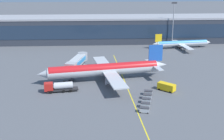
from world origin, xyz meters
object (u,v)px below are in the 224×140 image
main_airliner (105,69)px  commuter_jet_far (182,43)px  baggage_cart_2 (146,101)px  baggage_cart_1 (145,105)px  baggage_cart_4 (148,93)px  lavatory_truck (167,87)px  baggage_cart_3 (147,96)px  fuel_tanker (59,87)px  baggage_cart_0 (144,110)px

main_airliner → commuter_jet_far: 63.32m
baggage_cart_2 → main_airliner: bearing=119.5°
baggage_cart_1 → baggage_cart_4: same height
lavatory_truck → baggage_cart_3: lavatory_truck is taller
main_airliner → fuel_tanker: 18.54m
main_airliner → lavatory_truck: size_ratio=8.12×
baggage_cart_2 → baggage_cart_3: 3.20m
fuel_tanker → lavatory_truck: 35.19m
baggage_cart_0 → baggage_cart_4: same height
main_airliner → commuter_jet_far: size_ratio=1.46×
baggage_cart_0 → baggage_cart_3: size_ratio=1.00×
baggage_cart_3 → baggage_cart_2: bearing=-104.5°
main_airliner → baggage_cart_1: main_airliner is taller
main_airliner → baggage_cart_3: (12.48, -17.57, -3.32)m
fuel_tanker → baggage_cart_4: size_ratio=3.75×
fuel_tanker → commuter_jet_far: bearing=45.5°
lavatory_truck → commuter_jet_far: size_ratio=0.18×
baggage_cart_1 → baggage_cart_3: same height
lavatory_truck → baggage_cart_0: bearing=-122.3°
fuel_tanker → baggage_cart_4: bearing=-8.3°
baggage_cart_3 → lavatory_truck: bearing=40.2°
fuel_tanker → lavatory_truck: fuel_tanker is taller
baggage_cart_2 → baggage_cart_3: bearing=75.5°
fuel_tanker → baggage_cart_3: (27.71, -7.26, -0.96)m
baggage_cart_0 → baggage_cart_4: bearing=75.5°
fuel_tanker → commuter_jet_far: commuter_jet_far is taller
fuel_tanker → baggage_cart_2: size_ratio=3.75×
main_airliner → lavatory_truck: 23.06m
fuel_tanker → commuter_jet_far: size_ratio=0.34×
main_airliner → baggage_cart_4: bearing=-47.5°
commuter_jet_far → fuel_tanker: bearing=-134.5°
fuel_tanker → lavatory_truck: (35.18, -0.96, -0.32)m
fuel_tanker → baggage_cart_1: (26.11, -13.46, -0.96)m
main_airliner → fuel_tanker: main_airliner is taller
baggage_cart_0 → baggage_cart_4: size_ratio=1.00×
baggage_cart_0 → commuter_jet_far: bearing=67.0°
lavatory_truck → baggage_cart_3: 9.79m
fuel_tanker → baggage_cart_3: bearing=-14.7°
baggage_cart_2 → lavatory_truck: bearing=48.7°
baggage_cart_0 → commuter_jet_far: 80.96m
main_airliner → baggage_cart_4: 19.92m
baggage_cart_1 → baggage_cart_3: size_ratio=1.00×
main_airliner → baggage_cart_4: main_airliner is taller
baggage_cart_0 → baggage_cart_1: size_ratio=1.00×
fuel_tanker → baggage_cart_1: bearing=-27.3°
lavatory_truck → commuter_jet_far: (21.72, 58.92, 1.19)m
fuel_tanker → baggage_cart_0: size_ratio=3.75×
baggage_cart_1 → baggage_cart_2: size_ratio=1.00×
baggage_cart_3 → baggage_cart_4: 3.20m
main_airliner → baggage_cart_0: (10.07, -26.86, -3.32)m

